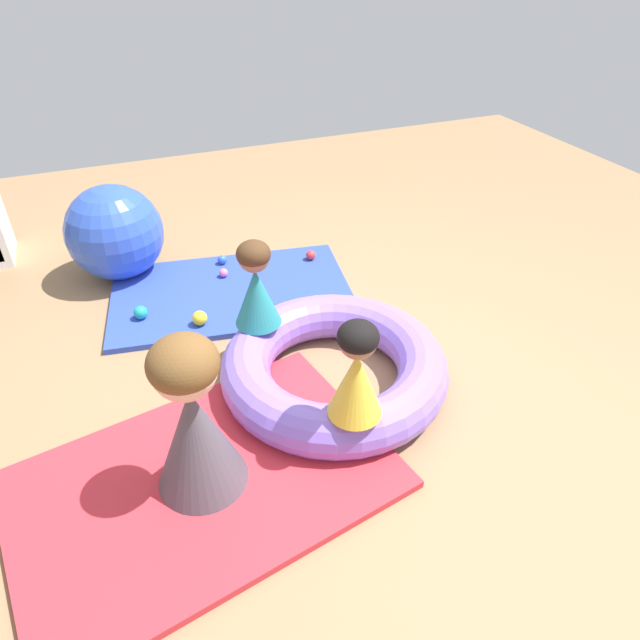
{
  "coord_description": "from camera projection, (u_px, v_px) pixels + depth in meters",
  "views": [
    {
      "loc": [
        -1.06,
        -2.15,
        2.09
      ],
      "look_at": [
        -0.13,
        0.16,
        0.31
      ],
      "focal_mm": 31.42,
      "sensor_mm": 36.0,
      "label": 1
    }
  ],
  "objects": [
    {
      "name": "play_ball_orange",
      "position": [
        258.0,
        264.0,
        4.02
      ],
      "size": [
        0.08,
        0.08,
        0.08
      ],
      "primitive_type": "sphere",
      "color": "orange",
      "rests_on": "gym_mat_near_right"
    },
    {
      "name": "play_ball_yellow",
      "position": [
        200.0,
        318.0,
        3.46
      ],
      "size": [
        0.09,
        0.09,
        0.09
      ],
      "primitive_type": "sphere",
      "color": "yellow",
      "rests_on": "gym_mat_near_right"
    },
    {
      "name": "play_ball_teal_second",
      "position": [
        141.0,
        312.0,
        3.52
      ],
      "size": [
        0.09,
        0.09,
        0.09
      ],
      "primitive_type": "sphere",
      "color": "teal",
      "rests_on": "gym_mat_near_right"
    },
    {
      "name": "play_ball_teal",
      "position": [
        272.0,
        411.0,
        2.81
      ],
      "size": [
        0.09,
        0.09,
        0.09
      ],
      "primitive_type": "sphere",
      "color": "teal",
      "rests_on": "gym_mat_center_rear"
    },
    {
      "name": "play_ball_pink",
      "position": [
        224.0,
        273.0,
        3.93
      ],
      "size": [
        0.06,
        0.06,
        0.06
      ],
      "primitive_type": "sphere",
      "color": "pink",
      "rests_on": "gym_mat_near_right"
    },
    {
      "name": "ground_plane",
      "position": [
        351.0,
        374.0,
        3.16
      ],
      "size": [
        8.0,
        8.0,
        0.0
      ],
      "primitive_type": "plane",
      "color": "#93704C"
    },
    {
      "name": "adult_seated",
      "position": [
        193.0,
        418.0,
        2.3
      ],
      "size": [
        0.44,
        0.44,
        0.79
      ],
      "rotation": [
        0.0,
        0.0,
        3.05
      ],
      "color": "#4C4751",
      "rests_on": "gym_mat_center_rear"
    },
    {
      "name": "exercise_ball_large",
      "position": [
        115.0,
        233.0,
        3.87
      ],
      "size": [
        0.66,
        0.66,
        0.66
      ],
      "primitive_type": "sphere",
      "color": "blue",
      "rests_on": "ground"
    },
    {
      "name": "inflatable_cushion",
      "position": [
        334.0,
        367.0,
        3.01
      ],
      "size": [
        1.22,
        1.22,
        0.27
      ],
      "primitive_type": "torus",
      "color": "#8466E0",
      "rests_on": "ground"
    },
    {
      "name": "child_in_teal",
      "position": [
        256.0,
        285.0,
        2.98
      ],
      "size": [
        0.28,
        0.28,
        0.5
      ],
      "rotation": [
        0.0,
        0.0,
        4.82
      ],
      "color": "teal",
      "rests_on": "inflatable_cushion"
    },
    {
      "name": "gym_mat_near_right",
      "position": [
        232.0,
        292.0,
        3.82
      ],
      "size": [
        1.73,
        1.24,
        0.04
      ],
      "primitive_type": "cube",
      "rotation": [
        0.0,
        0.0,
        -0.16
      ],
      "color": "#2D47B7",
      "rests_on": "ground"
    },
    {
      "name": "gym_mat_center_rear",
      "position": [
        205.0,
        481.0,
        2.54
      ],
      "size": [
        1.82,
        1.38,
        0.04
      ],
      "primitive_type": "cube",
      "rotation": [
        0.0,
        0.0,
        0.18
      ],
      "color": "red",
      "rests_on": "ground"
    },
    {
      "name": "play_ball_blue",
      "position": [
        222.0,
        260.0,
        4.08
      ],
      "size": [
        0.07,
        0.07,
        0.07
      ],
      "primitive_type": "sphere",
      "color": "blue",
      "rests_on": "gym_mat_near_right"
    },
    {
      "name": "child_in_yellow",
      "position": [
        357.0,
        371.0,
        2.41
      ],
      "size": [
        0.3,
        0.3,
        0.5
      ],
      "rotation": [
        0.0,
        0.0,
        0.19
      ],
      "color": "yellow",
      "rests_on": "inflatable_cushion"
    },
    {
      "name": "play_ball_green",
      "position": [
        305.0,
        420.0,
        2.76
      ],
      "size": [
        0.08,
        0.08,
        0.08
      ],
      "primitive_type": "sphere",
      "color": "green",
      "rests_on": "gym_mat_center_rear"
    },
    {
      "name": "play_ball_red",
      "position": [
        311.0,
        255.0,
        4.13
      ],
      "size": [
        0.07,
        0.07,
        0.07
      ],
      "primitive_type": "sphere",
      "color": "red",
      "rests_on": "gym_mat_near_right"
    }
  ]
}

